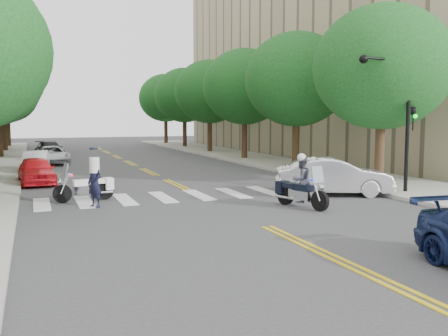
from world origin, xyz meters
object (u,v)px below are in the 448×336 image
officer_standing (95,183)px  convertible (333,176)px  motorcycle_police (300,183)px  motorcycle_parked (89,187)px

officer_standing → convertible: size_ratio=0.37×
motorcycle_police → officer_standing: 7.44m
motorcycle_parked → officer_standing: bearing=170.8°
motorcycle_police → convertible: 3.40m
officer_standing → convertible: bearing=50.0°
officer_standing → convertible: officer_standing is taller
motorcycle_police → officer_standing: motorcycle_police is taller
motorcycle_police → convertible: bearing=-160.3°
officer_standing → convertible: 9.69m
motorcycle_police → motorcycle_parked: motorcycle_police is taller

